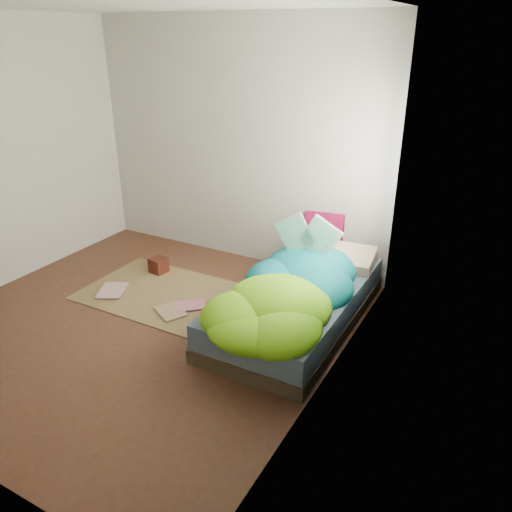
{
  "coord_description": "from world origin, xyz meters",
  "views": [
    {
      "loc": [
        2.77,
        -2.88,
        2.4
      ],
      "look_at": [
        0.79,
        0.75,
        0.54
      ],
      "focal_mm": 35.0,
      "sensor_mm": 36.0,
      "label": 1
    }
  ],
  "objects_px": {
    "bed": "(297,305)",
    "floor_book_a": "(100,291)",
    "wooden_box": "(159,265)",
    "pillow_magenta": "(323,232)",
    "floor_book_b": "(189,301)",
    "open_book": "(307,225)"
  },
  "relations": [
    {
      "from": "open_book",
      "to": "floor_book_a",
      "type": "height_order",
      "value": "open_book"
    },
    {
      "from": "wooden_box",
      "to": "floor_book_a",
      "type": "relative_size",
      "value": 0.48
    },
    {
      "from": "pillow_magenta",
      "to": "floor_book_b",
      "type": "xyz_separation_m",
      "value": [
        -0.92,
        -1.09,
        -0.51
      ]
    },
    {
      "from": "bed",
      "to": "wooden_box",
      "type": "xyz_separation_m",
      "value": [
        -1.73,
        0.19,
        -0.08
      ]
    },
    {
      "from": "open_book",
      "to": "wooden_box",
      "type": "bearing_deg",
      "value": 175.56
    },
    {
      "from": "open_book",
      "to": "wooden_box",
      "type": "height_order",
      "value": "open_book"
    },
    {
      "from": "bed",
      "to": "floor_book_a",
      "type": "bearing_deg",
      "value": -166.89
    },
    {
      "from": "pillow_magenta",
      "to": "open_book",
      "type": "height_order",
      "value": "open_book"
    },
    {
      "from": "bed",
      "to": "floor_book_b",
      "type": "relative_size",
      "value": 7.27
    },
    {
      "from": "bed",
      "to": "open_book",
      "type": "xyz_separation_m",
      "value": [
        -0.04,
        0.27,
        0.66
      ]
    },
    {
      "from": "pillow_magenta",
      "to": "wooden_box",
      "type": "bearing_deg",
      "value": -166.47
    },
    {
      "from": "pillow_magenta",
      "to": "wooden_box",
      "type": "xyz_separation_m",
      "value": [
        -1.61,
        -0.71,
        -0.45
      ]
    },
    {
      "from": "wooden_box",
      "to": "floor_book_b",
      "type": "height_order",
      "value": "wooden_box"
    },
    {
      "from": "bed",
      "to": "wooden_box",
      "type": "distance_m",
      "value": 1.74
    },
    {
      "from": "floor_book_b",
      "to": "bed",
      "type": "bearing_deg",
      "value": 59.97
    },
    {
      "from": "bed",
      "to": "floor_book_a",
      "type": "xyz_separation_m",
      "value": [
        -1.96,
        -0.46,
        -0.14
      ]
    },
    {
      "from": "pillow_magenta",
      "to": "floor_book_a",
      "type": "height_order",
      "value": "pillow_magenta"
    },
    {
      "from": "open_book",
      "to": "wooden_box",
      "type": "distance_m",
      "value": 1.84
    },
    {
      "from": "pillow_magenta",
      "to": "floor_book_b",
      "type": "bearing_deg",
      "value": -140.43
    },
    {
      "from": "bed",
      "to": "wooden_box",
      "type": "relative_size",
      "value": 12.32
    },
    {
      "from": "bed",
      "to": "pillow_magenta",
      "type": "relative_size",
      "value": 5.02
    },
    {
      "from": "pillow_magenta",
      "to": "open_book",
      "type": "xyz_separation_m",
      "value": [
        0.08,
        -0.63,
        0.29
      ]
    }
  ]
}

